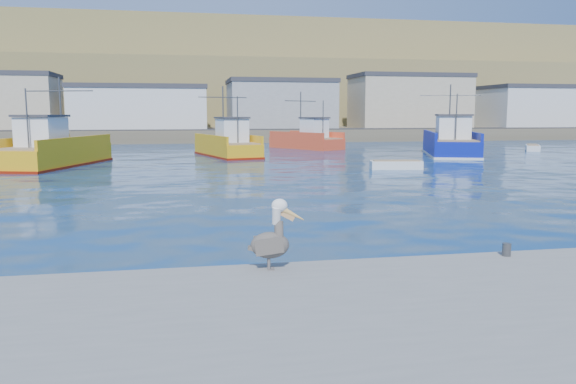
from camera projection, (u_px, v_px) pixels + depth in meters
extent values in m
plane|color=#062851|center=(341.00, 248.00, 15.91)|extent=(260.00, 260.00, 0.00)
cylinder|color=#4C4C4C|center=(507.00, 250.00, 13.06)|extent=(0.20, 0.20, 0.30)
cube|color=brown|center=(211.00, 133.00, 85.86)|extent=(160.00, 30.00, 1.60)
cube|color=olive|center=(203.00, 102.00, 110.43)|extent=(180.00, 40.00, 14.00)
cube|color=olive|center=(200.00, 82.00, 129.20)|extent=(200.00, 40.00, 24.00)
cube|color=#2D2D2D|center=(215.00, 129.00, 75.04)|extent=(150.00, 5.00, 0.10)
cube|color=tan|center=(2.00, 104.00, 75.24)|extent=(14.00, 9.00, 7.00)
cube|color=#333338|center=(0.00, 75.00, 74.72)|extent=(14.28, 9.18, 0.60)
cube|color=silver|center=(140.00, 109.00, 78.66)|extent=(18.00, 11.00, 5.50)
cube|color=#333338|center=(139.00, 87.00, 78.23)|extent=(18.36, 11.22, 0.60)
cube|color=gray|center=(281.00, 106.00, 82.27)|extent=(15.00, 10.00, 6.50)
cube|color=#333338|center=(280.00, 81.00, 81.77)|extent=(15.30, 10.20, 0.60)
cube|color=tan|center=(409.00, 103.00, 85.88)|extent=(17.00, 9.00, 7.50)
cube|color=#333338|center=(410.00, 76.00, 85.31)|extent=(17.34, 9.18, 0.60)
cube|color=silver|center=(527.00, 108.00, 89.66)|extent=(13.00, 10.00, 6.00)
cube|color=#333338|center=(528.00, 87.00, 89.20)|extent=(13.26, 10.20, 0.60)
cube|color=#E4A110|center=(55.00, 156.00, 40.74)|extent=(6.74, 11.59, 1.43)
cube|color=#E4A110|center=(77.00, 142.00, 40.40)|extent=(3.38, 10.37, 0.70)
cube|color=#E4A110|center=(32.00, 141.00, 40.78)|extent=(3.38, 10.37, 0.70)
cube|color=maroon|center=(56.00, 165.00, 40.83)|extent=(6.87, 11.82, 0.25)
cube|color=#8C7251|center=(55.00, 146.00, 40.63)|extent=(6.33, 11.08, 0.10)
cube|color=white|center=(42.00, 132.00, 38.86)|extent=(3.26, 3.38, 2.00)
cube|color=#333338|center=(41.00, 116.00, 38.71)|extent=(3.53, 3.75, 0.15)
cylinder|color=#4C4C4C|center=(61.00, 112.00, 41.37)|extent=(0.15, 0.15, 5.00)
cylinder|color=#4C4C4C|center=(27.00, 119.00, 37.11)|extent=(0.12, 0.12, 4.00)
cylinder|color=#4C4C4C|center=(59.00, 91.00, 41.16)|extent=(4.93, 1.59, 0.08)
cube|color=#E4A110|center=(227.00, 149.00, 50.09)|extent=(5.50, 9.90, 1.22)
cube|color=#E4A110|center=(243.00, 138.00, 50.60)|extent=(2.50, 8.95, 0.70)
cube|color=#E4A110|center=(210.00, 139.00, 49.31)|extent=(2.50, 8.95, 0.70)
cube|color=maroon|center=(227.00, 156.00, 50.16)|extent=(5.61, 10.10, 0.25)
cube|color=#8C7251|center=(227.00, 142.00, 49.99)|extent=(5.15, 9.47, 0.10)
cube|color=white|center=(232.00, 131.00, 48.59)|extent=(2.79, 2.84, 2.00)
cube|color=#333338|center=(232.00, 118.00, 48.43)|extent=(3.01, 3.16, 0.15)
cylinder|color=#4C4C4C|center=(223.00, 114.00, 50.49)|extent=(0.15, 0.15, 5.00)
cylinder|color=#4C4C4C|center=(238.00, 120.00, 47.20)|extent=(0.12, 0.12, 4.00)
cylinder|color=#4C4C4C|center=(223.00, 97.00, 50.28)|extent=(4.41, 1.22, 0.08)
cube|color=#0A1890|center=(450.00, 147.00, 51.56)|extent=(7.39, 11.83, 1.45)
cube|color=#0A1890|center=(471.00, 135.00, 51.14)|extent=(3.85, 10.40, 0.70)
cube|color=#0A1890|center=(430.00, 135.00, 51.68)|extent=(3.85, 10.40, 0.70)
cube|color=silver|center=(450.00, 154.00, 51.65)|extent=(7.54, 12.06, 0.25)
cube|color=#8C7251|center=(450.00, 139.00, 51.45)|extent=(6.95, 11.30, 0.10)
cube|color=white|center=(453.00, 128.00, 49.67)|extent=(3.51, 3.54, 2.00)
cube|color=#333338|center=(454.00, 115.00, 49.51)|extent=(3.80, 3.92, 0.15)
cylinder|color=#4C4C4C|center=(450.00, 112.00, 52.20)|extent=(0.15, 0.15, 5.00)
cylinder|color=#4C4C4C|center=(456.00, 117.00, 47.90)|extent=(0.13, 0.13, 4.00)
cylinder|color=#4C4C4C|center=(450.00, 95.00, 52.00)|extent=(5.19, 1.89, 0.08)
cube|color=#E04524|center=(306.00, 143.00, 60.92)|extent=(7.21, 9.10, 1.12)
cube|color=#E04524|center=(316.00, 135.00, 61.79)|extent=(4.49, 7.39, 0.70)
cube|color=#E04524|center=(296.00, 135.00, 59.80)|extent=(4.49, 7.39, 0.70)
cube|color=#8C7251|center=(306.00, 138.00, 60.84)|extent=(6.81, 8.67, 0.10)
cube|color=white|center=(314.00, 128.00, 59.73)|extent=(3.06, 3.02, 2.00)
cube|color=#333338|center=(314.00, 118.00, 59.57)|extent=(3.33, 3.32, 0.15)
cylinder|color=#4C4C4C|center=(301.00, 115.00, 61.14)|extent=(0.16, 0.16, 5.00)
cylinder|color=#4C4C4C|center=(323.00, 120.00, 58.64)|extent=(0.14, 0.14, 4.00)
cylinder|color=#4C4C4C|center=(301.00, 101.00, 60.93)|extent=(3.95, 2.39, 0.08)
cube|color=silver|center=(396.00, 166.00, 38.47)|extent=(3.64, 1.81, 0.70)
cube|color=#8C7251|center=(396.00, 161.00, 38.41)|extent=(3.25, 1.49, 0.07)
cube|color=silver|center=(533.00, 149.00, 57.37)|extent=(2.94, 3.74, 0.72)
cube|color=#8C7251|center=(533.00, 145.00, 57.32)|extent=(2.53, 3.29, 0.07)
cylinder|color=#595451|center=(269.00, 264.00, 11.89)|extent=(0.07, 0.07, 0.29)
cube|color=#595451|center=(271.00, 270.00, 11.91)|extent=(0.15, 0.13, 0.02)
cylinder|color=#595451|center=(268.00, 261.00, 12.06)|extent=(0.07, 0.07, 0.29)
cube|color=#595451|center=(271.00, 267.00, 12.09)|extent=(0.15, 0.13, 0.02)
ellipsoid|color=#38332D|center=(270.00, 245.00, 11.92)|extent=(0.87, 0.57, 0.57)
cube|color=#38332D|center=(269.00, 246.00, 11.70)|extent=(0.64, 0.13, 0.42)
cube|color=#38332D|center=(268.00, 242.00, 12.14)|extent=(0.64, 0.13, 0.42)
cube|color=#38332D|center=(253.00, 249.00, 11.90)|extent=(0.23, 0.18, 0.12)
cylinder|color=#38332D|center=(279.00, 231.00, 11.90)|extent=(0.22, 0.31, 0.45)
cylinder|color=white|center=(276.00, 215.00, 11.85)|extent=(0.21, 0.31, 0.43)
ellipsoid|color=white|center=(279.00, 205.00, 11.82)|extent=(0.36, 0.29, 0.29)
cone|color=gold|center=(292.00, 214.00, 11.87)|extent=(0.58, 0.20, 0.39)
cube|color=tan|center=(287.00, 216.00, 11.87)|extent=(0.35, 0.09, 0.25)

